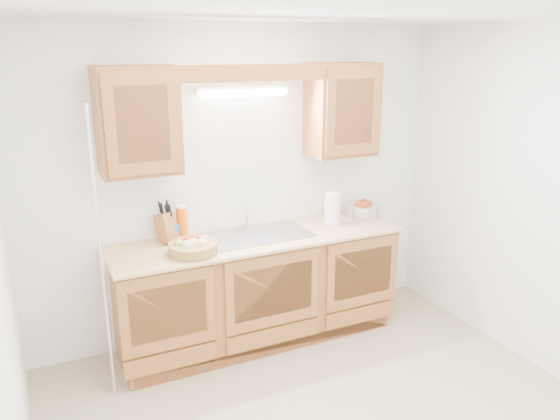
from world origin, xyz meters
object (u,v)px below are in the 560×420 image
paper_towel (332,209)px  fruit_basket (193,246)px  knife_block (167,227)px  apple_bowl (362,209)px

paper_towel → fruit_basket: bearing=-173.5°
knife_block → apple_bowl: knife_block is taller
knife_block → apple_bowl: (1.70, -0.09, -0.05)m
fruit_basket → apple_bowl: apple_bowl is taller
fruit_basket → apple_bowl: (1.59, 0.22, 0.02)m
knife_block → paper_towel: paper_towel is taller
knife_block → paper_towel: size_ratio=1.03×
knife_block → apple_bowl: 1.70m
knife_block → apple_bowl: bearing=-25.5°
knife_block → paper_towel: bearing=-29.6°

